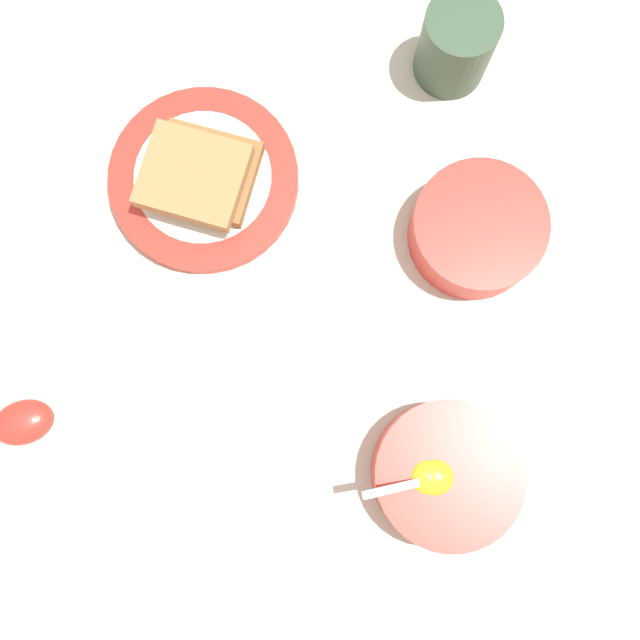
{
  "coord_description": "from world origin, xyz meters",
  "views": [
    {
      "loc": [
        0.19,
        0.13,
        0.7
      ],
      "look_at": [
        0.09,
        0.1,
        0.02
      ],
      "focal_mm": 42.0,
      "sensor_mm": 36.0,
      "label": 1
    }
  ],
  "objects_px": {
    "toast_plate": "(204,180)",
    "congee_bowl": "(477,230)",
    "egg_bowl": "(446,474)",
    "soup_spoon": "(7,428)",
    "drinking_cup": "(456,44)",
    "toast_sandwich": "(200,173)"
  },
  "relations": [
    {
      "from": "congee_bowl",
      "to": "drinking_cup",
      "type": "bearing_deg",
      "value": -157.86
    },
    {
      "from": "toast_plate",
      "to": "congee_bowl",
      "type": "bearing_deg",
      "value": 94.33
    },
    {
      "from": "drinking_cup",
      "to": "congee_bowl",
      "type": "bearing_deg",
      "value": 22.14
    },
    {
      "from": "soup_spoon",
      "to": "toast_plate",
      "type": "bearing_deg",
      "value": 159.91
    },
    {
      "from": "congee_bowl",
      "to": "drinking_cup",
      "type": "distance_m",
      "value": 0.18
    },
    {
      "from": "toast_plate",
      "to": "toast_sandwich",
      "type": "xyz_separation_m",
      "value": [
        0.0,
        0.0,
        0.03
      ]
    },
    {
      "from": "egg_bowl",
      "to": "toast_sandwich",
      "type": "height_order",
      "value": "egg_bowl"
    },
    {
      "from": "soup_spoon",
      "to": "congee_bowl",
      "type": "relative_size",
      "value": 1.15
    },
    {
      "from": "egg_bowl",
      "to": "soup_spoon",
      "type": "xyz_separation_m",
      "value": [
        0.07,
        -0.39,
        -0.02
      ]
    },
    {
      "from": "egg_bowl",
      "to": "drinking_cup",
      "type": "xyz_separation_m",
      "value": [
        -0.39,
        -0.1,
        0.02
      ]
    },
    {
      "from": "egg_bowl",
      "to": "congee_bowl",
      "type": "relative_size",
      "value": 1.11
    },
    {
      "from": "egg_bowl",
      "to": "soup_spoon",
      "type": "bearing_deg",
      "value": -79.53
    },
    {
      "from": "egg_bowl",
      "to": "toast_plate",
      "type": "bearing_deg",
      "value": -124.88
    },
    {
      "from": "egg_bowl",
      "to": "toast_plate",
      "type": "relative_size",
      "value": 0.75
    },
    {
      "from": "congee_bowl",
      "to": "egg_bowl",
      "type": "bearing_deg",
      "value": 7.45
    },
    {
      "from": "soup_spoon",
      "to": "drinking_cup",
      "type": "height_order",
      "value": "drinking_cup"
    },
    {
      "from": "toast_plate",
      "to": "congee_bowl",
      "type": "height_order",
      "value": "congee_bowl"
    },
    {
      "from": "toast_plate",
      "to": "soup_spoon",
      "type": "distance_m",
      "value": 0.3
    },
    {
      "from": "toast_sandwich",
      "to": "congee_bowl",
      "type": "bearing_deg",
      "value": 94.83
    },
    {
      "from": "toast_plate",
      "to": "soup_spoon",
      "type": "xyz_separation_m",
      "value": [
        0.28,
        -0.1,
        0.0
      ]
    },
    {
      "from": "egg_bowl",
      "to": "drinking_cup",
      "type": "height_order",
      "value": "drinking_cup"
    },
    {
      "from": "toast_plate",
      "to": "congee_bowl",
      "type": "xyz_separation_m",
      "value": [
        -0.02,
        0.26,
        0.02
      ]
    }
  ]
}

